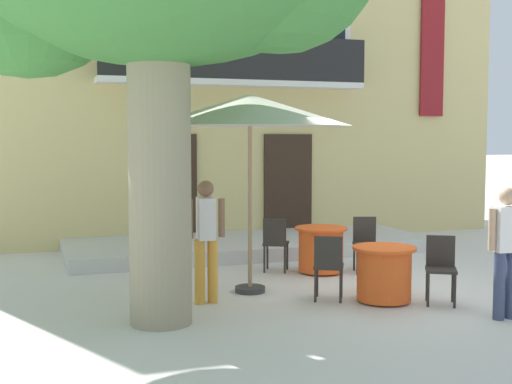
% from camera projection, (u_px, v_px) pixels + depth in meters
% --- Properties ---
extents(ground_plane, '(120.00, 120.00, 0.00)m').
position_uv_depth(ground_plane, '(366.00, 290.00, 10.01)').
color(ground_plane, silver).
extents(building_facade, '(13.00, 5.09, 7.50)m').
position_uv_depth(building_facade, '(206.00, 73.00, 16.10)').
color(building_facade, '#DBC67F').
rests_on(building_facade, ground).
extents(entrance_step_platform, '(7.03, 2.53, 0.25)m').
position_uv_depth(entrance_step_platform, '(250.00, 245.00, 13.34)').
color(entrance_step_platform, silver).
rests_on(entrance_step_platform, ground).
extents(cafe_table_near_tree, '(0.86, 0.86, 0.76)m').
position_uv_depth(cafe_table_near_tree, '(384.00, 273.00, 9.26)').
color(cafe_table_near_tree, '#EA561E').
rests_on(cafe_table_near_tree, ground).
extents(cafe_chair_near_tree_0, '(0.54, 0.54, 0.91)m').
position_uv_depth(cafe_chair_near_tree_0, '(329.00, 263.00, 9.28)').
color(cafe_chair_near_tree_0, '#2D2823').
rests_on(cafe_chair_near_tree_0, ground).
extents(cafe_chair_near_tree_1, '(0.55, 0.55, 0.91)m').
position_uv_depth(cafe_chair_near_tree_1, '(441.00, 264.00, 9.17)').
color(cafe_chair_near_tree_1, '#2D2823').
rests_on(cafe_chair_near_tree_1, ground).
extents(cafe_table_middle, '(0.86, 0.86, 0.76)m').
position_uv_depth(cafe_table_middle, '(321.00, 249.00, 11.24)').
color(cafe_table_middle, '#EA561E').
rests_on(cafe_table_middle, ground).
extents(cafe_chair_middle_0, '(0.54, 0.54, 0.91)m').
position_uv_depth(cafe_chair_middle_0, '(275.00, 241.00, 11.27)').
color(cafe_chair_middle_0, '#2D2823').
rests_on(cafe_chair_middle_0, ground).
extents(cafe_chair_middle_1, '(0.51, 0.51, 0.91)m').
position_uv_depth(cafe_chair_middle_1, '(365.00, 240.00, 11.31)').
color(cafe_chair_middle_1, '#2D2823').
rests_on(cafe_chair_middle_1, ground).
extents(cafe_umbrella, '(2.90, 2.90, 2.85)m').
position_uv_depth(cafe_umbrella, '(250.00, 111.00, 9.66)').
color(cafe_umbrella, '#997A56').
rests_on(cafe_umbrella, ground).
extents(pedestrian_near_entrance, '(0.53, 0.36, 1.67)m').
position_uv_depth(pedestrian_near_entrance, '(206.00, 234.00, 9.14)').
color(pedestrian_near_entrance, gold).
rests_on(pedestrian_near_entrance, ground).
extents(pedestrian_mid_plaza, '(0.53, 0.24, 1.63)m').
position_uv_depth(pedestrian_mid_plaza, '(506.00, 245.00, 8.34)').
color(pedestrian_mid_plaza, '#384260').
rests_on(pedestrian_mid_plaza, ground).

